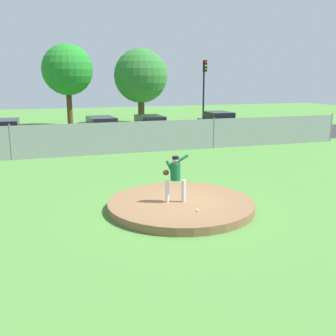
# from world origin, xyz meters

# --- Properties ---
(ground_plane) EXTENTS (80.00, 80.00, 0.00)m
(ground_plane) POSITION_xyz_m (0.00, 6.00, 0.00)
(ground_plane) COLOR #4C8438
(asphalt_strip) EXTENTS (44.00, 7.00, 0.01)m
(asphalt_strip) POSITION_xyz_m (0.00, 14.50, 0.00)
(asphalt_strip) COLOR #2B2B2D
(asphalt_strip) RESTS_ON ground_plane
(pitchers_mound) EXTENTS (4.75, 4.75, 0.26)m
(pitchers_mound) POSITION_xyz_m (0.00, 0.00, 0.13)
(pitchers_mound) COLOR brown
(pitchers_mound) RESTS_ON ground_plane
(pitcher_youth) EXTENTS (0.83, 0.32, 1.56)m
(pitcher_youth) POSITION_xyz_m (-0.22, -0.04, 1.18)
(pitcher_youth) COLOR silver
(pitcher_youth) RESTS_ON pitchers_mound
(baseball) EXTENTS (0.07, 0.07, 0.07)m
(baseball) POSITION_xyz_m (0.12, -1.10, 0.30)
(baseball) COLOR white
(baseball) RESTS_ON pitchers_mound
(chainlink_fence) EXTENTS (28.64, 0.07, 1.88)m
(chainlink_fence) POSITION_xyz_m (0.00, 10.00, 0.89)
(chainlink_fence) COLOR gray
(chainlink_fence) RESTS_ON ground_plane
(parked_car_champagne) EXTENTS (1.88, 4.43, 1.63)m
(parked_car_champagne) POSITION_xyz_m (3.01, 14.70, 0.78)
(parked_car_champagne) COLOR tan
(parked_car_champagne) RESTS_ON ground_plane
(parked_car_charcoal) EXTENTS (1.90, 4.11, 1.74)m
(parked_car_charcoal) POSITION_xyz_m (8.34, 14.95, 0.82)
(parked_car_charcoal) COLOR #232328
(parked_car_charcoal) RESTS_ON ground_plane
(parked_car_slate) EXTENTS (2.06, 4.63, 1.64)m
(parked_car_slate) POSITION_xyz_m (-0.32, 14.79, 0.79)
(parked_car_slate) COLOR slate
(parked_car_slate) RESTS_ON ground_plane
(parked_car_navy) EXTENTS (1.80, 4.59, 1.64)m
(parked_car_navy) POSITION_xyz_m (-6.29, 14.89, 0.79)
(parked_car_navy) COLOR #161E4C
(parked_car_navy) RESTS_ON ground_plane
(traffic_cone_orange) EXTENTS (0.40, 0.40, 0.55)m
(traffic_cone_orange) POSITION_xyz_m (1.49, 16.03, 0.26)
(traffic_cone_orange) COLOR orange
(traffic_cone_orange) RESTS_ON asphalt_strip
(traffic_light_far) EXTENTS (0.28, 0.46, 5.55)m
(traffic_light_far) POSITION_xyz_m (8.65, 18.49, 3.75)
(traffic_light_far) COLOR black
(traffic_light_far) RESTS_ON ground_plane
(tree_tall_centre) EXTENTS (4.32, 4.32, 7.02)m
(tree_tall_centre) POSITION_xyz_m (-1.69, 23.89, 4.83)
(tree_tall_centre) COLOR #4C331E
(tree_tall_centre) RESTS_ON ground_plane
(tree_leaning_west) EXTENTS (4.87, 4.87, 6.80)m
(tree_leaning_west) POSITION_xyz_m (4.78, 24.09, 4.34)
(tree_leaning_west) COLOR #4C331E
(tree_leaning_west) RESTS_ON ground_plane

